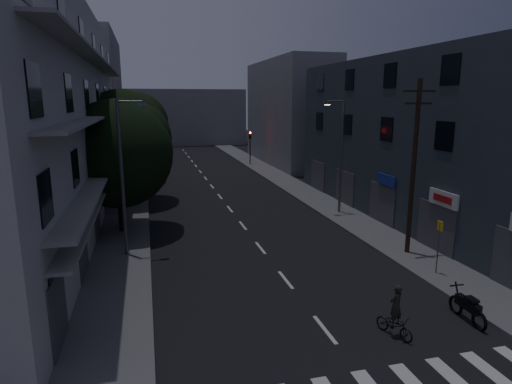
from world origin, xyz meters
name	(u,v)px	position (x,y,z in m)	size (l,w,h in m)	color
ground	(219,195)	(0.00, 25.00, 0.00)	(160.00, 160.00, 0.00)	black
sidewalk_left	(129,199)	(-7.50, 25.00, 0.07)	(3.00, 90.00, 0.15)	#565659
sidewalk_right	(300,190)	(7.50, 25.00, 0.07)	(3.00, 90.00, 0.15)	#565659
lane_markings	(209,182)	(0.00, 31.25, 0.01)	(0.15, 60.50, 0.01)	beige
building_left	(43,119)	(-11.98, 18.00, 6.99)	(7.00, 36.00, 14.00)	#AEAEA9
building_right	(422,140)	(11.99, 14.00, 5.50)	(6.19, 28.00, 11.00)	#2B323B
building_far_left	(95,101)	(-12.00, 48.00, 8.00)	(6.00, 20.00, 16.00)	slate
building_far_right	(288,113)	(12.00, 42.00, 6.50)	(6.00, 20.00, 13.00)	slate
building_far_end	(178,117)	(0.00, 70.00, 5.00)	(24.00, 8.00, 10.00)	slate
tree_near	(119,150)	(-7.51, 15.89, 5.20)	(6.54, 6.54, 8.07)	black
tree_mid	(124,132)	(-7.55, 24.03, 5.66)	(7.16, 7.16, 8.81)	black
tree_far	(131,137)	(-7.36, 32.75, 4.61)	(5.75, 5.75, 7.11)	black
traffic_signal_far_right	(250,141)	(6.75, 41.24, 3.10)	(0.28, 0.37, 4.10)	black
traffic_signal_far_left	(139,144)	(-6.74, 40.54, 3.10)	(0.28, 0.37, 4.10)	black
street_lamp_left_near	(124,171)	(-7.07, 11.45, 4.60)	(1.51, 0.25, 8.00)	#56595E
street_lamp_right	(340,151)	(7.34, 16.70, 4.60)	(1.51, 0.25, 8.00)	slate
street_lamp_left_far	(130,140)	(-7.29, 28.86, 4.60)	(1.51, 0.25, 8.00)	slate
utility_pole	(414,165)	(7.34, 8.04, 4.87)	(1.80, 0.24, 9.00)	black
bus_stop_sign	(439,237)	(7.01, 5.19, 1.89)	(0.06, 0.35, 2.52)	#595B60
motorcycle	(468,308)	(5.41, 1.27, 0.52)	(0.59, 2.04, 1.31)	black
cyclist	(395,319)	(2.18, 1.01, 0.65)	(1.03, 1.61, 1.93)	black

